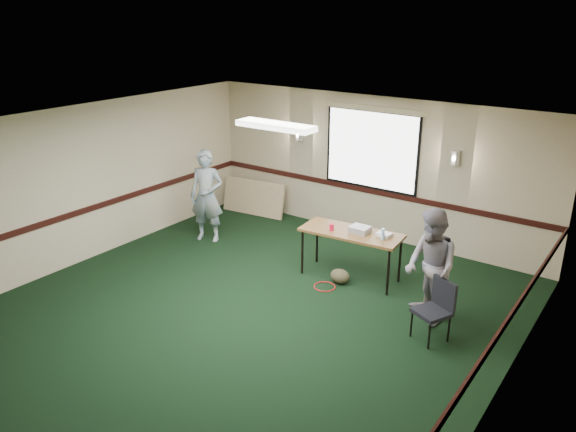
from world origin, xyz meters
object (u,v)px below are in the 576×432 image
Objects in this scene: person_left at (207,196)px; projector at (360,229)px; folding_table at (351,235)px; conference_chair at (437,305)px; person_right at (431,267)px.

projector is at bearing -18.16° from person_left.
conference_chair reaches higher than folding_table.
projector reaches higher than folding_table.
person_right is at bearing -22.72° from projector.
person_left is at bearing 177.91° from folding_table.
conference_chair is (1.69, -0.95, -0.38)m from projector.
projector is 0.18× the size of person_right.
person_right is (4.56, -0.38, -0.05)m from person_left.
projector is at bearing -162.15° from person_right.
projector is 3.14m from person_left.
projector is 1.98m from conference_chair.
person_right reaches higher than projector.
folding_table is 0.17m from projector.
conference_chair is at bearing -14.37° from person_right.
person_left is at bearing -144.77° from person_right.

